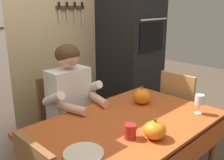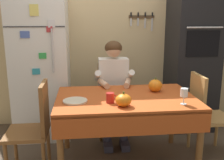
{
  "view_description": "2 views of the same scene",
  "coord_description": "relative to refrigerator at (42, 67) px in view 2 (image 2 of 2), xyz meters",
  "views": [
    {
      "loc": [
        -1.32,
        -1.05,
        1.58
      ],
      "look_at": [
        0.02,
        0.28,
        1.01
      ],
      "focal_mm": 41.85,
      "sensor_mm": 36.0,
      "label": 1
    },
    {
      "loc": [
        -0.41,
        -2.45,
        1.55
      ],
      "look_at": [
        -0.13,
        0.17,
        0.9
      ],
      "focal_mm": 42.64,
      "sensor_mm": 36.0,
      "label": 2
    }
  ],
  "objects": [
    {
      "name": "wine_glass",
      "position": [
        1.45,
        -1.15,
        -0.05
      ],
      "size": [
        0.07,
        0.07,
        0.15
      ],
      "color": "white",
      "rests_on": "dining_table"
    },
    {
      "name": "pumpkin_medium",
      "position": [
        1.3,
        -0.71,
        -0.09
      ],
      "size": [
        0.15,
        0.15,
        0.15
      ],
      "color": "orange",
      "rests_on": "dining_table"
    },
    {
      "name": "dining_table",
      "position": [
        0.95,
        -0.88,
        -0.24
      ],
      "size": [
        1.4,
        0.9,
        0.74
      ],
      "color": "brown",
      "rests_on": "ground"
    },
    {
      "name": "chair_right_side",
      "position": [
        1.85,
        -0.78,
        -0.39
      ],
      "size": [
        0.4,
        0.4,
        0.93
      ],
      "color": "tan",
      "rests_on": "ground"
    },
    {
      "name": "wall_oven",
      "position": [
        2.0,
        0.04,
        0.15
      ],
      "size": [
        0.6,
        0.64,
        2.1
      ],
      "color": "black",
      "rests_on": "ground"
    },
    {
      "name": "pumpkin_large",
      "position": [
        0.88,
        -1.14,
        -0.1
      ],
      "size": [
        0.15,
        0.15,
        0.14
      ],
      "color": "orange",
      "rests_on": "dining_table"
    },
    {
      "name": "back_wall_assembly",
      "position": [
        1.0,
        0.39,
        0.4
      ],
      "size": [
        3.7,
        0.13,
        2.6
      ],
      "color": "#D1B784",
      "rests_on": "ground"
    },
    {
      "name": "refrigerator",
      "position": [
        0.0,
        0.0,
        0.0
      ],
      "size": [
        0.68,
        0.71,
        1.8
      ],
      "color": "white",
      "rests_on": "ground"
    },
    {
      "name": "seated_person",
      "position": [
        0.89,
        -0.28,
        -0.16
      ],
      "size": [
        0.47,
        0.55,
        1.25
      ],
      "color": "#38384C",
      "rests_on": "ground"
    },
    {
      "name": "coffee_mug",
      "position": [
        0.78,
        -1.03,
        -0.11
      ],
      "size": [
        0.1,
        0.08,
        0.1
      ],
      "color": "#B2231E",
      "rests_on": "dining_table"
    },
    {
      "name": "chair_left_side",
      "position": [
        0.05,
        -0.95,
        -0.39
      ],
      "size": [
        0.4,
        0.4,
        0.93
      ],
      "color": "brown",
      "rests_on": "ground"
    },
    {
      "name": "serving_tray",
      "position": [
        0.44,
        -0.97,
        -0.15
      ],
      "size": [
        0.23,
        0.23,
        0.02
      ],
      "primitive_type": "cylinder",
      "color": "beige",
      "rests_on": "dining_table"
    },
    {
      "name": "chair_behind_person",
      "position": [
        0.89,
        -0.09,
        -0.39
      ],
      "size": [
        0.4,
        0.4,
        0.93
      ],
      "color": "brown",
      "rests_on": "ground"
    }
  ]
}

